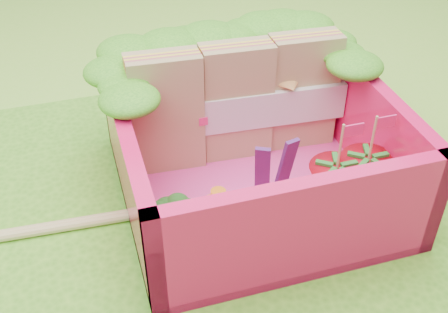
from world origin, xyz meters
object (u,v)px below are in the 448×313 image
object	(u,v)px
sandwich_stack	(237,102)
chopsticks	(4,235)
broccoli	(174,221)
strawberry_right	(365,180)
bento_box	(253,147)
strawberry_left	(334,188)

from	to	relation	value
sandwich_stack	chopsticks	distance (m)	1.31
broccoli	chopsticks	xyz separation A→B (m)	(-0.75, 0.34, -0.20)
strawberry_right	chopsticks	xyz separation A→B (m)	(-1.70, 0.29, -0.16)
chopsticks	bento_box	bearing A→B (deg)	0.02
sandwich_stack	strawberry_right	xyz separation A→B (m)	(0.46, -0.58, -0.18)
bento_box	strawberry_right	world-z (taller)	strawberry_right
broccoli	strawberry_left	distance (m)	0.78
bento_box	strawberry_right	size ratio (longest dim) A/B	2.58
bento_box	broccoli	world-z (taller)	bento_box
bento_box	sandwich_stack	distance (m)	0.30
strawberry_right	broccoli	bearing A→B (deg)	-177.17
bento_box	strawberry_left	xyz separation A→B (m)	(0.30, -0.31, -0.09)
sandwich_stack	strawberry_left	distance (m)	0.68
sandwich_stack	strawberry_right	bearing A→B (deg)	-51.48
strawberry_left	chopsticks	bearing A→B (deg)	168.72
bento_box	strawberry_left	distance (m)	0.44
bento_box	sandwich_stack	world-z (taller)	sandwich_stack
sandwich_stack	strawberry_left	xyz separation A→B (m)	(0.29, -0.59, -0.18)
bento_box	chopsticks	xyz separation A→B (m)	(-1.23, -0.00, -0.25)
bento_box	chopsticks	world-z (taller)	bento_box
broccoli	bento_box	bearing A→B (deg)	35.40
broccoli	chopsticks	distance (m)	0.85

